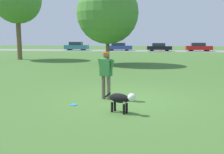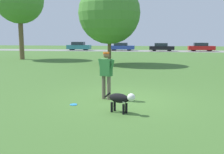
{
  "view_description": "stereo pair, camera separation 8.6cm",
  "coord_description": "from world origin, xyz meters",
  "px_view_note": "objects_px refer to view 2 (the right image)",
  "views": [
    {
      "loc": [
        0.99,
        -8.82,
        2.11
      ],
      "look_at": [
        -0.29,
        -0.87,
        0.9
      ],
      "focal_mm": 42.0,
      "sensor_mm": 36.0,
      "label": 1
    },
    {
      "loc": [
        1.07,
        -8.81,
        2.11
      ],
      "look_at": [
        -0.29,
        -0.87,
        0.9
      ],
      "focal_mm": 42.0,
      "sensor_mm": 36.0,
      "label": 2
    }
  ],
  "objects_px": {
    "parked_car_blue": "(121,47)",
    "parked_car_red": "(201,47)",
    "parked_car_teal": "(79,46)",
    "parked_car_black": "(162,47)",
    "person": "(106,72)",
    "tree_mid_center": "(109,13)",
    "frisbee": "(74,105)",
    "dog": "(121,99)"
  },
  "relations": [
    {
      "from": "person",
      "to": "parked_car_blue",
      "type": "distance_m",
      "value": 34.45
    },
    {
      "from": "person",
      "to": "parked_car_red",
      "type": "height_order",
      "value": "person"
    },
    {
      "from": "parked_car_black",
      "to": "tree_mid_center",
      "type": "bearing_deg",
      "value": -101.15
    },
    {
      "from": "person",
      "to": "dog",
      "type": "relative_size",
      "value": 1.68
    },
    {
      "from": "tree_mid_center",
      "to": "parked_car_blue",
      "type": "bearing_deg",
      "value": 95.18
    },
    {
      "from": "frisbee",
      "to": "parked_car_teal",
      "type": "relative_size",
      "value": 0.06
    },
    {
      "from": "frisbee",
      "to": "parked_car_blue",
      "type": "relative_size",
      "value": 0.05
    },
    {
      "from": "parked_car_blue",
      "to": "parked_car_red",
      "type": "height_order",
      "value": "parked_car_red"
    },
    {
      "from": "parked_car_teal",
      "to": "parked_car_blue",
      "type": "distance_m",
      "value": 7.35
    },
    {
      "from": "tree_mid_center",
      "to": "parked_car_teal",
      "type": "distance_m",
      "value": 24.6
    },
    {
      "from": "tree_mid_center",
      "to": "parked_car_teal",
      "type": "xyz_separation_m",
      "value": [
        -9.37,
        22.51,
        -3.33
      ]
    },
    {
      "from": "dog",
      "to": "parked_car_red",
      "type": "height_order",
      "value": "parked_car_red"
    },
    {
      "from": "person",
      "to": "tree_mid_center",
      "type": "bearing_deg",
      "value": 122.32
    },
    {
      "from": "tree_mid_center",
      "to": "dog",
      "type": "bearing_deg",
      "value": -78.37
    },
    {
      "from": "frisbee",
      "to": "person",
      "type": "bearing_deg",
      "value": 47.63
    },
    {
      "from": "tree_mid_center",
      "to": "parked_car_black",
      "type": "height_order",
      "value": "tree_mid_center"
    },
    {
      "from": "frisbee",
      "to": "parked_car_red",
      "type": "distance_m",
      "value": 36.58
    },
    {
      "from": "parked_car_teal",
      "to": "tree_mid_center",
      "type": "bearing_deg",
      "value": -68.57
    },
    {
      "from": "person",
      "to": "parked_car_red",
      "type": "distance_m",
      "value": 35.43
    },
    {
      "from": "tree_mid_center",
      "to": "parked_car_black",
      "type": "xyz_separation_m",
      "value": [
        4.46,
        21.95,
        -3.39
      ]
    },
    {
      "from": "frisbee",
      "to": "parked_car_red",
      "type": "relative_size",
      "value": 0.06
    },
    {
      "from": "parked_car_teal",
      "to": "parked_car_red",
      "type": "xyz_separation_m",
      "value": [
        19.95,
        -0.03,
        -0.03
      ]
    },
    {
      "from": "person",
      "to": "tree_mid_center",
      "type": "xyz_separation_m",
      "value": [
        -2.05,
        11.91,
        3.07
      ]
    },
    {
      "from": "parked_car_black",
      "to": "parked_car_red",
      "type": "height_order",
      "value": "parked_car_red"
    },
    {
      "from": "dog",
      "to": "parked_car_teal",
      "type": "relative_size",
      "value": 0.24
    },
    {
      "from": "parked_car_blue",
      "to": "parked_car_black",
      "type": "relative_size",
      "value": 1.1
    },
    {
      "from": "parked_car_black",
      "to": "parked_car_red",
      "type": "bearing_deg",
      "value": 5.24
    },
    {
      "from": "frisbee",
      "to": "dog",
      "type": "bearing_deg",
      "value": -21.68
    },
    {
      "from": "parked_car_blue",
      "to": "parked_car_red",
      "type": "bearing_deg",
      "value": -0.69
    },
    {
      "from": "person",
      "to": "parked_car_blue",
      "type": "relative_size",
      "value": 0.38
    },
    {
      "from": "tree_mid_center",
      "to": "parked_car_black",
      "type": "distance_m",
      "value": 22.65
    },
    {
      "from": "parked_car_teal",
      "to": "parked_car_red",
      "type": "height_order",
      "value": "parked_car_teal"
    },
    {
      "from": "tree_mid_center",
      "to": "parked_car_red",
      "type": "distance_m",
      "value": 25.07
    },
    {
      "from": "dog",
      "to": "parked_car_teal",
      "type": "bearing_deg",
      "value": 133.62
    },
    {
      "from": "tree_mid_center",
      "to": "parked_car_red",
      "type": "bearing_deg",
      "value": 64.8
    },
    {
      "from": "person",
      "to": "parked_car_blue",
      "type": "height_order",
      "value": "person"
    },
    {
      "from": "dog",
      "to": "frisbee",
      "type": "relative_size",
      "value": 4.23
    },
    {
      "from": "person",
      "to": "parked_car_teal",
      "type": "height_order",
      "value": "person"
    },
    {
      "from": "person",
      "to": "parked_car_teal",
      "type": "bearing_deg",
      "value": 130.92
    },
    {
      "from": "parked_car_black",
      "to": "parked_car_red",
      "type": "distance_m",
      "value": 6.14
    },
    {
      "from": "frisbee",
      "to": "parked_car_red",
      "type": "bearing_deg",
      "value": 75.1
    },
    {
      "from": "parked_car_black",
      "to": "frisbee",
      "type": "bearing_deg",
      "value": -95.05
    }
  ]
}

